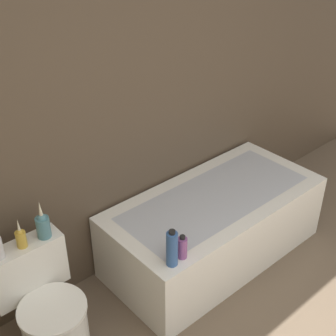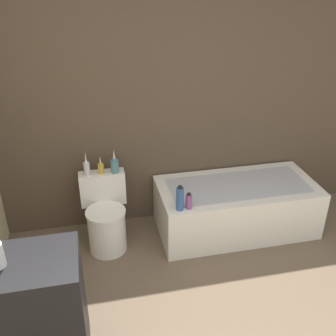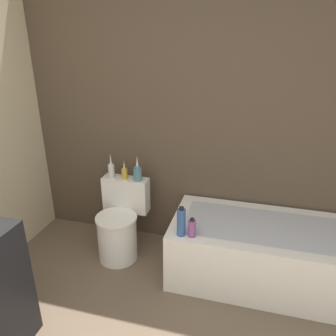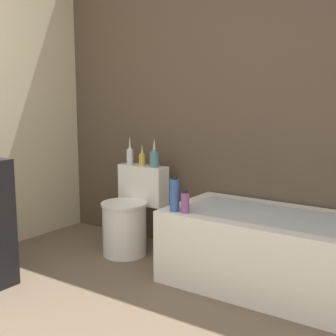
% 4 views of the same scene
% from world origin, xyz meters
% --- Properties ---
extents(wall_back_tiled, '(6.40, 0.06, 2.60)m').
position_xyz_m(wall_back_tiled, '(0.00, 2.32, 1.30)').
color(wall_back_tiled, brown).
rests_on(wall_back_tiled, ground_plane).
extents(bathtub, '(1.56, 0.75, 0.51)m').
position_xyz_m(bathtub, '(0.75, 1.90, 0.26)').
color(bathtub, white).
rests_on(bathtub, ground).
extents(toilet, '(0.43, 0.51, 0.70)m').
position_xyz_m(toilet, '(-0.55, 1.91, 0.30)').
color(toilet, white).
rests_on(toilet, ground).
extents(vase_gold, '(0.06, 0.06, 0.24)m').
position_xyz_m(vase_gold, '(-0.68, 2.08, 0.78)').
color(vase_gold, silver).
rests_on(vase_gold, toilet).
extents(vase_silver, '(0.06, 0.06, 0.18)m').
position_xyz_m(vase_silver, '(-0.55, 2.08, 0.76)').
color(vase_silver, gold).
rests_on(vase_silver, toilet).
extents(vase_bronze, '(0.08, 0.08, 0.23)m').
position_xyz_m(vase_bronze, '(-0.42, 2.07, 0.78)').
color(vase_bronze, teal).
rests_on(vase_bronze, toilet).
extents(shampoo_bottle_tall, '(0.07, 0.07, 0.24)m').
position_xyz_m(shampoo_bottle_tall, '(0.09, 1.61, 0.62)').
color(shampoo_bottle_tall, '#335999').
rests_on(shampoo_bottle_tall, bathtub).
extents(shampoo_bottle_short, '(0.06, 0.06, 0.15)m').
position_xyz_m(shampoo_bottle_short, '(0.17, 1.61, 0.58)').
color(shampoo_bottle_short, '#8C4C8C').
rests_on(shampoo_bottle_short, bathtub).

